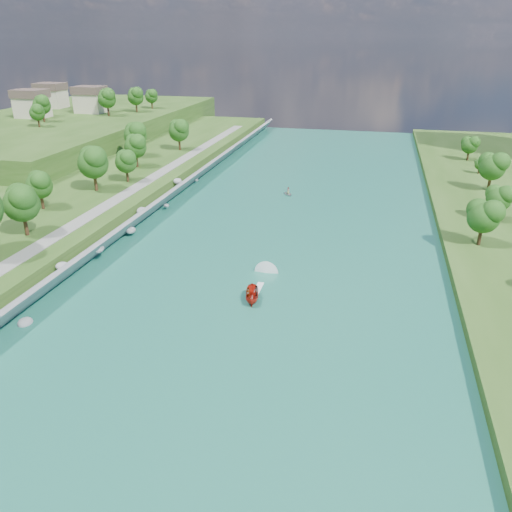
# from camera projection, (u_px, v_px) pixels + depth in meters

# --- Properties ---
(ground) EXTENTS (260.00, 260.00, 0.00)m
(ground) POSITION_uv_depth(u_px,v_px,m) (233.00, 320.00, 62.13)
(ground) COLOR #2D5119
(ground) RESTS_ON ground
(river_water) EXTENTS (55.00, 240.00, 0.10)m
(river_water) POSITION_uv_depth(u_px,v_px,m) (268.00, 256.00, 79.89)
(river_water) COLOR #196051
(river_water) RESTS_ON ground
(ridge_west) EXTENTS (60.00, 120.00, 9.00)m
(ridge_west) POSITION_uv_depth(u_px,v_px,m) (70.00, 129.00, 162.51)
(ridge_west) COLOR #2D5119
(ridge_west) RESTS_ON ground
(riprap_bank) EXTENTS (4.51, 236.00, 4.42)m
(riprap_bank) POSITION_uv_depth(u_px,v_px,m) (118.00, 233.00, 84.29)
(riprap_bank) COLOR slate
(riprap_bank) RESTS_ON ground
(riverside_path) EXTENTS (3.00, 200.00, 0.10)m
(riverside_path) POSITION_uv_depth(u_px,v_px,m) (83.00, 220.00, 85.47)
(riverside_path) COLOR gray
(riverside_path) RESTS_ON berm_west
(ridge_houses) EXTENTS (29.50, 29.50, 8.40)m
(ridge_houses) POSITION_uv_depth(u_px,v_px,m) (58.00, 99.00, 164.72)
(ridge_houses) COLOR beige
(ridge_houses) RESTS_ON ridge_west
(trees_ridge) EXTENTS (23.64, 48.18, 10.04)m
(trees_ridge) POSITION_uv_depth(u_px,v_px,m) (100.00, 101.00, 156.56)
(trees_ridge) COLOR #174813
(trees_ridge) RESTS_ON ridge_west
(motorboat) EXTENTS (3.60, 19.16, 2.06)m
(motorboat) POSITION_uv_depth(u_px,v_px,m) (254.00, 291.00, 67.21)
(motorboat) COLOR #AC1B0D
(motorboat) RESTS_ON river_water
(raft) EXTENTS (3.20, 3.40, 1.73)m
(raft) POSITION_uv_depth(u_px,v_px,m) (288.00, 193.00, 110.48)
(raft) COLOR gray
(raft) RESTS_ON river_water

